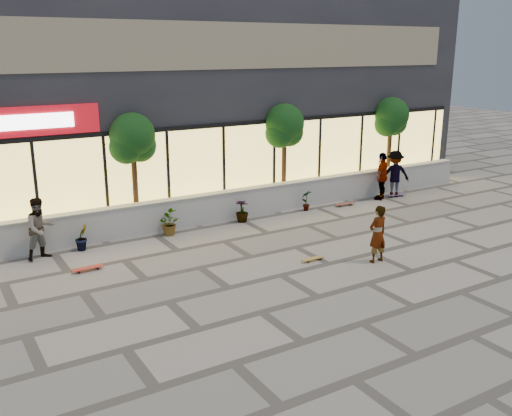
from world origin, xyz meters
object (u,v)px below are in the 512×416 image
skateboard_right_far (396,195)px  skateboard_left (88,268)px  tree_east (391,119)px  skater_right_near (382,176)px  skateboard_center (313,259)px  skater_left (40,229)px  tree_midwest (133,141)px  tree_mideast (284,128)px  skater_center (378,234)px  skateboard_right_near (345,204)px  skater_right_far (395,174)px

skateboard_right_far → skateboard_left: bearing=-166.7°
tree_east → skater_right_near: bearing=-139.9°
tree_east → skateboard_right_far: (-0.91, -1.50, -2.90)m
skateboard_center → skateboard_right_far: 8.42m
skater_right_near → skateboard_right_far: bearing=146.8°
tree_east → skater_left: bearing=-174.6°
tree_east → skateboard_right_far: size_ratio=4.52×
tree_east → tree_midwest: bearing=180.0°
tree_mideast → tree_east: 5.50m
skater_center → skateboard_left: bearing=-27.6°
skateboard_center → skateboard_right_far: skateboard_right_far is taller
tree_midwest → skateboard_right_far: 11.08m
skateboard_right_far → skateboard_right_near: bearing=-173.4°
skateboard_center → skateboard_right_near: 6.20m
tree_east → skateboard_right_near: size_ratio=4.62×
skater_right_far → skateboard_left: 13.20m
skater_right_near → skateboard_center: bearing=2.0°
tree_mideast → skater_left: bearing=-171.5°
skater_right_near → skater_right_far: 0.77m
skater_left → skateboard_left: size_ratio=2.14×
tree_midwest → skater_left: 4.20m
tree_midwest → skateboard_right_near: size_ratio=4.62×
skater_center → skateboard_center: size_ratio=2.36×
tree_midwest → skater_center: 8.44m
skater_right_far → skateboard_right_near: skater_right_far is taller
tree_mideast → skater_right_near: (3.76, -1.46, -2.02)m
skateboard_left → tree_midwest: bearing=48.0°
skater_center → skateboard_left: (-7.30, 3.59, -0.75)m
tree_east → skateboard_right_far: tree_east is taller
tree_mideast → skater_right_far: size_ratio=2.05×
tree_midwest → skater_right_near: tree_midwest is taller
tree_midwest → skater_right_far: (10.53, -1.40, -2.03)m
tree_midwest → skateboard_right_near: (7.87, -1.50, -2.90)m
tree_east → skateboard_center: 10.41m
tree_midwest → skateboard_right_far: size_ratio=4.52×
skater_right_near → skateboard_center: size_ratio=2.71×
skater_center → skateboard_right_near: (3.11, 5.13, -0.75)m
tree_mideast → skateboard_right_far: 5.63m
skateboard_center → tree_midwest: bearing=119.4°
tree_mideast → skateboard_left: 9.52m
tree_mideast → skateboard_right_far: bearing=-18.1°
skateboard_center → skater_left: bearing=146.9°
tree_east → skateboard_center: bearing=-145.6°
skater_right_far → skateboard_left: skater_right_far is taller
tree_midwest → skater_right_far: tree_midwest is taller
skater_center → skater_right_far: size_ratio=0.88×
skater_right_far → skateboard_right_near: (-2.66, -0.10, -0.87)m
skater_right_near → skateboard_left: skater_right_near is taller
skater_right_far → skateboard_center: size_ratio=2.69×
tree_east → skateboard_right_near: bearing=-157.5°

